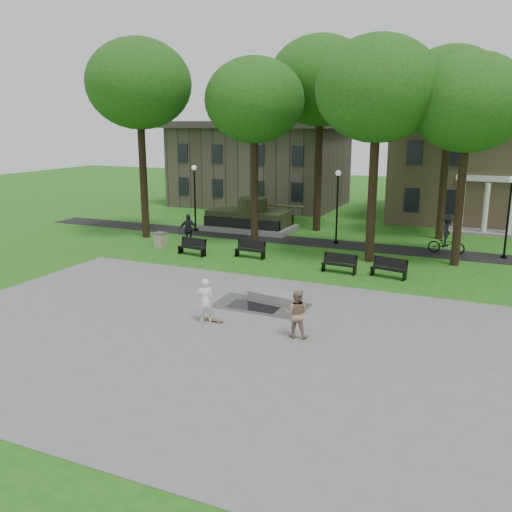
{
  "coord_description": "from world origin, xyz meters",
  "views": [
    {
      "loc": [
        9.67,
        -21.32,
        7.58
      ],
      "look_at": [
        -0.54,
        1.76,
        1.4
      ],
      "focal_mm": 38.0,
      "sensor_mm": 36.0,
      "label": 1
    }
  ],
  "objects_px": {
    "skateboarder": "(205,300)",
    "cyclist": "(447,238)",
    "trash_bin": "(160,240)",
    "friend_watching": "(297,314)",
    "concrete_block": "(275,297)",
    "park_bench_0": "(193,246)"
  },
  "relations": [
    {
      "from": "skateboarder",
      "to": "park_bench_0",
      "type": "height_order",
      "value": "skateboarder"
    },
    {
      "from": "friend_watching",
      "to": "park_bench_0",
      "type": "bearing_deg",
      "value": -52.5
    },
    {
      "from": "concrete_block",
      "to": "trash_bin",
      "type": "distance_m",
      "value": 12.8
    },
    {
      "from": "friend_watching",
      "to": "park_bench_0",
      "type": "xyz_separation_m",
      "value": [
        -9.97,
        9.62,
        -0.4
      ]
    },
    {
      "from": "concrete_block",
      "to": "friend_watching",
      "type": "height_order",
      "value": "friend_watching"
    },
    {
      "from": "skateboarder",
      "to": "park_bench_0",
      "type": "bearing_deg",
      "value": -92.5
    },
    {
      "from": "friend_watching",
      "to": "cyclist",
      "type": "xyz_separation_m",
      "value": [
        3.77,
        16.07,
        0.02
      ]
    },
    {
      "from": "trash_bin",
      "to": "friend_watching",
      "type": "bearing_deg",
      "value": -39.27
    },
    {
      "from": "park_bench_0",
      "to": "skateboarder",
      "type": "bearing_deg",
      "value": -49.41
    },
    {
      "from": "concrete_block",
      "to": "friend_watching",
      "type": "distance_m",
      "value": 4.06
    },
    {
      "from": "friend_watching",
      "to": "cyclist",
      "type": "height_order",
      "value": "cyclist"
    },
    {
      "from": "cyclist",
      "to": "concrete_block",
      "type": "bearing_deg",
      "value": 156.36
    },
    {
      "from": "skateboarder",
      "to": "friend_watching",
      "type": "bearing_deg",
      "value": 143.98
    },
    {
      "from": "concrete_block",
      "to": "park_bench_0",
      "type": "relative_size",
      "value": 1.19
    },
    {
      "from": "concrete_block",
      "to": "trash_bin",
      "type": "relative_size",
      "value": 2.29
    },
    {
      "from": "cyclist",
      "to": "park_bench_0",
      "type": "height_order",
      "value": "cyclist"
    },
    {
      "from": "skateboarder",
      "to": "friend_watching",
      "type": "xyz_separation_m",
      "value": [
        3.79,
        -0.04,
        0.02
      ]
    },
    {
      "from": "concrete_block",
      "to": "cyclist",
      "type": "xyz_separation_m",
      "value": [
        5.96,
        12.72,
        0.69
      ]
    },
    {
      "from": "trash_bin",
      "to": "skateboarder",
      "type": "bearing_deg",
      "value": -49.12
    },
    {
      "from": "skateboarder",
      "to": "cyclist",
      "type": "distance_m",
      "value": 17.72
    },
    {
      "from": "concrete_block",
      "to": "cyclist",
      "type": "relative_size",
      "value": 0.96
    },
    {
      "from": "skateboarder",
      "to": "trash_bin",
      "type": "relative_size",
      "value": 1.83
    }
  ]
}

